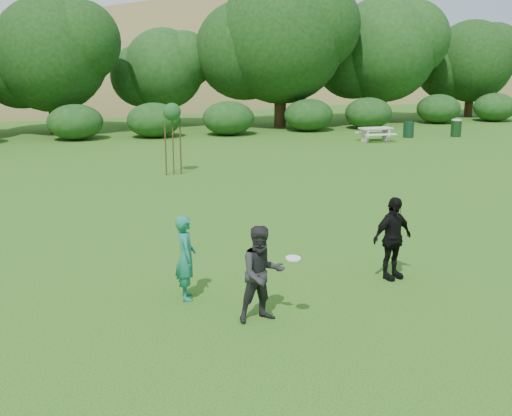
{
  "coord_description": "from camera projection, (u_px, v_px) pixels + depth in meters",
  "views": [
    {
      "loc": [
        -4.78,
        -11.32,
        4.78
      ],
      "look_at": [
        0.0,
        3.0,
        1.1
      ],
      "focal_mm": 45.0,
      "sensor_mm": 36.0,
      "label": 1
    }
  ],
  "objects": [
    {
      "name": "player_teal",
      "position": [
        186.0,
        257.0,
        12.6
      ],
      "size": [
        0.46,
        0.66,
        1.71
      ],
      "primitive_type": "imported",
      "rotation": [
        0.0,
        0.0,
        1.48
      ],
      "color": "#197158",
      "rests_on": "ground"
    },
    {
      "name": "tree_row",
      "position": [
        173.0,
        50.0,
        39.31
      ],
      "size": [
        53.92,
        10.38,
        9.62
      ],
      "color": "#3A2616",
      "rests_on": "ground"
    },
    {
      "name": "trash_can_lidded",
      "position": [
        456.0,
        127.0,
        37.01
      ],
      "size": [
        0.6,
        0.6,
        1.05
      ],
      "color": "#133416",
      "rests_on": "ground"
    },
    {
      "name": "picnic_table",
      "position": [
        376.0,
        132.0,
        35.07
      ],
      "size": [
        1.8,
        1.48,
        0.76
      ],
      "color": "#BBB7AD",
      "rests_on": "ground"
    },
    {
      "name": "frisbee",
      "position": [
        293.0,
        258.0,
        11.31
      ],
      "size": [
        0.27,
        0.27,
        0.05
      ],
      "color": "white",
      "rests_on": "ground"
    },
    {
      "name": "hillside",
      "position": [
        83.0,
        192.0,
        78.78
      ],
      "size": [
        150.0,
        72.0,
        52.0
      ],
      "color": "olive",
      "rests_on": "ground"
    },
    {
      "name": "player_grey",
      "position": [
        262.0,
        274.0,
        11.54
      ],
      "size": [
        0.91,
        0.73,
        1.79
      ],
      "primitive_type": "imported",
      "rotation": [
        0.0,
        0.0,
        0.07
      ],
      "color": "#252426",
      "rests_on": "ground"
    },
    {
      "name": "player_black",
      "position": [
        392.0,
        238.0,
        13.72
      ],
      "size": [
        1.14,
        0.7,
        1.81
      ],
      "primitive_type": "imported",
      "rotation": [
        0.0,
        0.0,
        0.26
      ],
      "color": "black",
      "rests_on": "ground"
    },
    {
      "name": "sapling",
      "position": [
        172.0,
        114.0,
        25.11
      ],
      "size": [
        0.7,
        0.7,
        2.85
      ],
      "color": "#403019",
      "rests_on": "ground"
    },
    {
      "name": "ground",
      "position": [
        303.0,
        294.0,
        13.04
      ],
      "size": [
        120.0,
        120.0,
        0.0
      ],
      "primitive_type": "plane",
      "color": "#19470C",
      "rests_on": "ground"
    },
    {
      "name": "trash_can_near",
      "position": [
        409.0,
        130.0,
        36.69
      ],
      "size": [
        0.6,
        0.6,
        0.9
      ],
      "primitive_type": "cylinder",
      "color": "#123321",
      "rests_on": "ground"
    }
  ]
}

